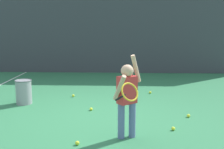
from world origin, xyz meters
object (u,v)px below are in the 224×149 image
Objects in this scene: tennis_ball_2 at (188,116)px; tennis_ball_4 at (77,143)px; tennis_ball_1 at (91,109)px; tennis_ball_3 at (173,129)px; ball_hopper at (24,92)px; tennis_ball_5 at (73,96)px; tennis_ball_0 at (150,92)px; tennis_player at (127,95)px.

tennis_ball_2 is 2.43m from tennis_ball_4.
tennis_ball_3 is at bearing -34.69° from tennis_ball_1.
tennis_ball_2 is at bearing -13.02° from ball_hopper.
tennis_ball_5 is at bearing 32.60° from ball_hopper.
tennis_ball_5 is (1.03, 0.66, -0.26)m from ball_hopper.
tennis_ball_2 is (0.58, -1.92, 0.00)m from tennis_ball_0.
tennis_ball_1 is 1.75m from tennis_ball_4.
tennis_ball_5 is (-0.58, 2.88, 0.00)m from tennis_ball_4.
tennis_player reaches higher than tennis_ball_5.
tennis_ball_3 is (0.16, -2.64, 0.00)m from tennis_ball_0.
tennis_ball_2 is 1.00× the size of tennis_ball_4.
tennis_player is 2.99m from tennis_ball_5.
ball_hopper reaches higher than tennis_ball_0.
tennis_ball_3 is at bearing -45.81° from tennis_ball_5.
tennis_ball_4 is 1.00× the size of tennis_ball_5.
tennis_player is 2.40× the size of ball_hopper.
ball_hopper reaches higher than tennis_ball_2.
ball_hopper is at bearing 125.89° from tennis_ball_4.
tennis_ball_3 and tennis_ball_5 have the same top height.
tennis_ball_4 and tennis_ball_5 have the same top height.
tennis_ball_0 is 2.01m from tennis_ball_2.
tennis_ball_1 is (1.62, -0.47, -0.26)m from ball_hopper.
tennis_ball_1 is at bearing 145.31° from tennis_ball_3.
tennis_ball_1 is 1.00× the size of tennis_ball_5.
tennis_ball_0 is 2.10m from tennis_ball_1.
ball_hopper is 8.52× the size of tennis_ball_5.
tennis_player is at bearing -155.84° from tennis_ball_3.
tennis_ball_0 is at bearing 48.01° from tennis_ball_1.
tennis_player is 1.79m from tennis_ball_2.
tennis_ball_0 is at bearing 12.14° from tennis_ball_5.
tennis_ball_5 is at bearing 134.19° from tennis_ball_3.
tennis_ball_0 and tennis_ball_2 have the same top height.
tennis_ball_0 and tennis_ball_1 have the same top height.
tennis_ball_1 and tennis_ball_4 have the same top height.
ball_hopper is 3.71m from tennis_ball_2.
tennis_ball_1 is (-0.75, 1.45, -0.69)m from tennis_player.
tennis_ball_5 is at bearing 101.33° from tennis_ball_4.
tennis_player reaches higher than tennis_ball_4.
tennis_ball_3 and tennis_ball_4 have the same top height.
tennis_ball_0 is 3.60m from tennis_ball_4.
tennis_ball_1 is 1.90m from tennis_ball_3.
ball_hopper is at bearing -147.40° from tennis_ball_5.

